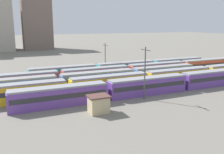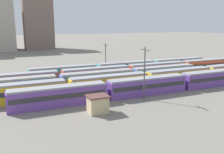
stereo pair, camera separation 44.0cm
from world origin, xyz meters
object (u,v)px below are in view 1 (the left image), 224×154
train_track_0 (214,78)px  train_track_1 (146,79)px  train_track_2 (98,79)px  signal_hut (99,104)px  train_track_4 (126,68)px  catenary_pole_0 (145,71)px  catenary_pole_1 (105,57)px  train_track_3 (157,69)px

train_track_0 → train_track_1: (-15.99, 5.20, 0.00)m
train_track_2 → signal_hut: size_ratio=15.50×
signal_hut → train_track_4: bearing=54.7°
train_track_4 → train_track_2: bearing=-141.1°
train_track_1 → catenary_pole_0: 10.38m
catenary_pole_0 → catenary_pole_1: size_ratio=1.14×
train_track_0 → train_track_2: size_ratio=1.68×
catenary_pole_0 → catenary_pole_1: catenary_pole_0 is taller
train_track_0 → train_track_4: size_ratio=1.68×
catenary_pole_1 → signal_hut: 33.15m
train_track_0 → catenary_pole_0: bearing=-172.6°
train_track_4 → train_track_1: bearing=-99.6°
catenary_pole_1 → signal_hut: (-13.66, -29.98, -3.60)m
train_track_3 → catenary_pole_0: catenary_pole_0 is taller
catenary_pole_0 → signal_hut: bearing=-162.5°
train_track_1 → catenary_pole_0: (-5.38, -7.97, 3.89)m
train_track_1 → catenary_pole_0: bearing=-124.0°
train_track_4 → train_track_3: bearing=-34.8°
catenary_pole_1 → signal_hut: bearing=-114.5°
train_track_0 → train_track_2: bearing=158.4°
train_track_1 → catenary_pole_1: (-2.84, 18.51, 3.25)m
train_track_1 → signal_hut: train_track_1 is taller
train_track_0 → signal_hut: train_track_0 is taller
train_track_3 → signal_hut: 34.48m
signal_hut → train_track_0: bearing=10.9°
train_track_0 → train_track_3: (-5.85, 15.60, 0.00)m
train_track_2 → train_track_3: 21.05m
catenary_pole_0 → catenary_pole_1: (2.54, 26.48, -0.64)m
train_track_3 → catenary_pole_1: 15.65m
train_track_1 → train_track_4: bearing=80.4°
train_track_4 → catenary_pole_0: (-8.03, -23.57, 3.89)m
train_track_1 → train_track_0: bearing=-18.0°
train_track_2 → signal_hut: train_track_2 is taller
catenary_pole_0 → train_track_4: bearing=71.2°
train_track_1 → signal_hut: (-16.51, -11.48, -0.35)m
train_track_1 → catenary_pole_1: 19.00m
train_track_1 → train_track_3: (10.14, 10.40, 0.00)m
train_track_0 → catenary_pole_1: size_ratio=10.14×
train_track_3 → catenary_pole_1: (-12.98, 8.11, 3.25)m
train_track_2 → train_track_3: (20.40, 5.20, 0.00)m
train_track_1 → train_track_3: bearing=45.7°
train_track_1 → train_track_4: same height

